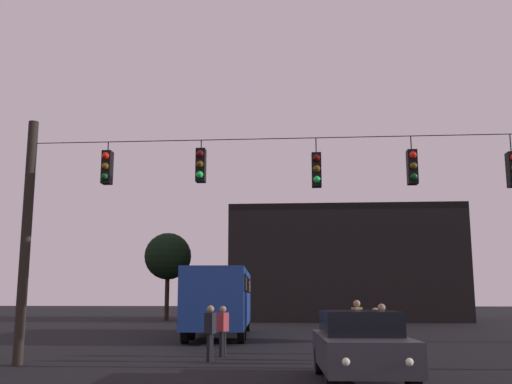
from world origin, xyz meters
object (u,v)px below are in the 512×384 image
object	(u,v)px
pedestrian_crossing_right	(357,323)
pedestrian_trailing	(376,331)
pedestrian_near_bus	(210,330)
pedestrian_crossing_center	(382,330)
tree_behind_building	(168,257)
car_near_right	(360,345)
pedestrian_crossing_left	(223,328)
city_bus	(221,296)

from	to	relation	value
pedestrian_crossing_right	pedestrian_trailing	xyz separation A→B (m)	(0.35, -1.90, -0.14)
pedestrian_crossing_right	pedestrian_near_bus	bearing A→B (deg)	-149.64
pedestrian_crossing_center	tree_behind_building	world-z (taller)	tree_behind_building
car_near_right	pedestrian_crossing_right	size ratio (longest dim) A/B	2.56
pedestrian_crossing_left	tree_behind_building	size ratio (longest dim) A/B	0.23
pedestrian_trailing	pedestrian_crossing_center	bearing A→B (deg)	-86.14
car_near_right	tree_behind_building	xyz separation A→B (m)	(-11.63, 32.31, 4.11)
pedestrian_crossing_right	pedestrian_near_bus	size ratio (longest dim) A/B	1.09
pedestrian_trailing	car_near_right	bearing A→B (deg)	-101.26
city_bus	pedestrian_near_bus	xyz separation A→B (m)	(1.13, -10.74, -0.98)
pedestrian_crossing_center	city_bus	bearing A→B (deg)	118.51
city_bus	pedestrian_crossing_right	bearing A→B (deg)	-55.68
pedestrian_near_bus	pedestrian_trailing	world-z (taller)	pedestrian_near_bus
pedestrian_crossing_center	tree_behind_building	size ratio (longest dim) A/B	0.24
city_bus	pedestrian_trailing	xyz separation A→B (m)	(5.91, -10.04, -1.03)
car_near_right	pedestrian_trailing	world-z (taller)	car_near_right
pedestrian_crossing_right	city_bus	bearing A→B (deg)	124.32
pedestrian_crossing_left	pedestrian_near_bus	world-z (taller)	pedestrian_near_bus
pedestrian_near_bus	pedestrian_trailing	distance (m)	4.83
car_near_right	pedestrian_crossing_right	xyz separation A→B (m)	(0.54, 6.37, 0.18)
pedestrian_near_bus	pedestrian_crossing_left	bearing A→B (deg)	83.44
city_bus	car_near_right	bearing A→B (deg)	-70.91
car_near_right	pedestrian_trailing	distance (m)	4.56
city_bus	pedestrian_crossing_center	distance (m)	12.56
pedestrian_crossing_center	pedestrian_near_bus	size ratio (longest dim) A/B	1.03
pedestrian_trailing	tree_behind_building	xyz separation A→B (m)	(-12.52, 27.84, 4.07)
car_near_right	pedestrian_crossing_left	xyz separation A→B (m)	(-3.72, 5.25, 0.06)
pedestrian_near_bus	pedestrian_trailing	bearing A→B (deg)	8.26
city_bus	pedestrian_near_bus	size ratio (longest dim) A/B	7.04
pedestrian_trailing	pedestrian_near_bus	bearing A→B (deg)	-171.74
pedestrian_crossing_left	pedestrian_crossing_right	bearing A→B (deg)	14.70
city_bus	tree_behind_building	world-z (taller)	tree_behind_building
car_near_right	pedestrian_trailing	xyz separation A→B (m)	(0.89, 4.47, 0.04)
car_near_right	pedestrian_crossing_left	world-z (taller)	pedestrian_crossing_left
car_near_right	pedestrian_crossing_center	bearing A→B (deg)	74.79
pedestrian_crossing_left	pedestrian_near_bus	size ratio (longest dim) A/B	0.97
pedestrian_near_bus	city_bus	bearing A→B (deg)	96.03
pedestrian_crossing_center	pedestrian_near_bus	world-z (taller)	pedestrian_crossing_center
tree_behind_building	pedestrian_crossing_center	bearing A→B (deg)	-66.40
city_bus	pedestrian_near_bus	distance (m)	10.84
car_near_right	city_bus	bearing A→B (deg)	109.09
pedestrian_trailing	pedestrian_crossing_right	bearing A→B (deg)	100.52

